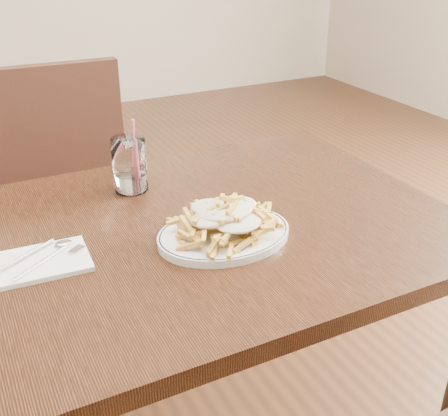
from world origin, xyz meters
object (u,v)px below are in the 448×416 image
table (176,260)px  chair_far (50,190)px  water_glass (130,168)px  loaded_fries (224,215)px  fries_plate (224,234)px

table → chair_far: size_ratio=1.22×
water_glass → loaded_fries: bearing=-73.5°
chair_far → water_glass: bearing=-77.6°
fries_plate → loaded_fries: bearing=-90.0°
fries_plate → loaded_fries: loaded_fries is taller
fries_plate → chair_far: bearing=103.9°
water_glass → fries_plate: bearing=-73.5°
loaded_fries → water_glass: (-0.09, 0.31, 0.00)m
chair_far → loaded_fries: size_ratio=4.24×
chair_far → fries_plate: bearing=-76.1°
fries_plate → water_glass: (-0.09, 0.31, 0.05)m
chair_far → fries_plate: (0.21, -0.84, 0.20)m
loaded_fries → table: bearing=131.1°
table → fries_plate: bearing=-48.9°
fries_plate → loaded_fries: (0.00, -0.00, 0.04)m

